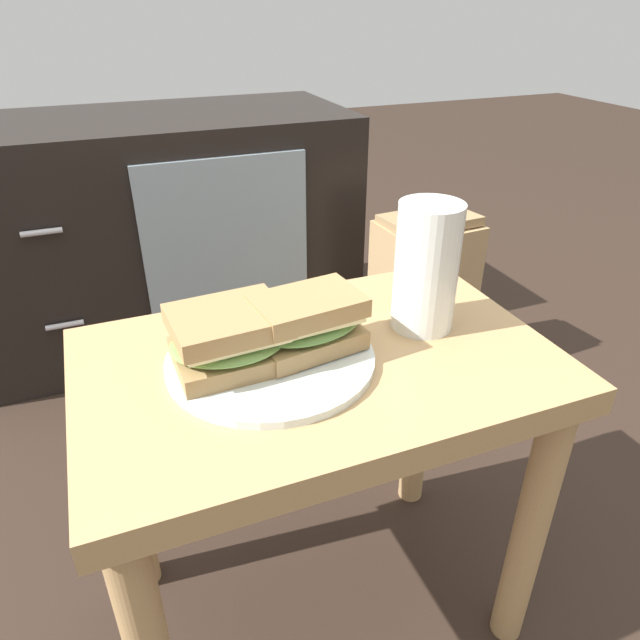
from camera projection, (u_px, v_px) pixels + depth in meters
ground_plane at (319, 601)px, 0.92m from camera, size 8.00×8.00×0.00m
side_table at (318, 417)px, 0.73m from camera, size 0.56×0.36×0.46m
tv_cabinet at (163, 231)px, 1.52m from camera, size 0.96×0.46×0.58m
plate at (271, 359)px, 0.68m from camera, size 0.24×0.24×0.01m
sandwich_front at (229, 338)px, 0.64m from camera, size 0.14×0.11×0.07m
sandwich_back at (308, 322)px, 0.67m from camera, size 0.14×0.11×0.07m
beer_glass at (426, 271)px, 0.72m from camera, size 0.08×0.08×0.16m
paper_bag at (422, 295)px, 1.40m from camera, size 0.23×0.17×0.40m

